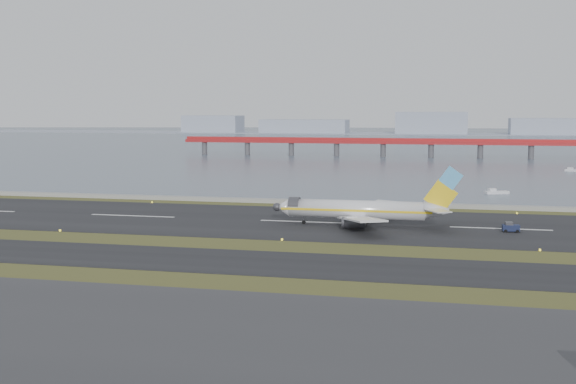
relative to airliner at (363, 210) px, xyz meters
name	(u,v)px	position (x,y,z in m)	size (l,w,h in m)	color
ground	(272,248)	(-12.57, -27.17, -3.46)	(1000.00, 1000.00, 0.00)	#334619
apron_strip	(138,351)	(-12.57, -82.17, -3.41)	(1000.00, 50.00, 0.10)	#303033
taxiway_strip	(254,262)	(-12.57, -39.17, -3.41)	(1000.00, 18.00, 0.10)	black
runway_strip	(306,222)	(-12.57, 2.83, -3.41)	(1000.00, 45.00, 0.10)	black
seawall	(329,203)	(-12.57, 32.83, -2.96)	(1000.00, 2.50, 1.00)	gray
bay_water	(413,140)	(-12.57, 432.83, -3.46)	(1400.00, 800.00, 1.30)	#4A5669
red_pier	(431,143)	(7.43, 222.83, 3.82)	(260.00, 5.00, 10.20)	#A31B1E
far_shoreline	(435,128)	(1.06, 592.83, 2.61)	(1400.00, 80.00, 60.50)	#97A0B2
airliner	(363,210)	(0.00, 0.00, 0.00)	(38.52, 32.89, 12.80)	silver
pushback_tug	(511,227)	(29.04, -0.86, -2.45)	(3.38, 2.18, 2.07)	#151D3C
workboat_near	(496,192)	(30.10, 66.14, -2.93)	(7.13, 4.68, 1.66)	silver
workboat_far	(574,170)	(64.05, 150.92, -2.94)	(7.03, 4.59, 1.64)	silver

